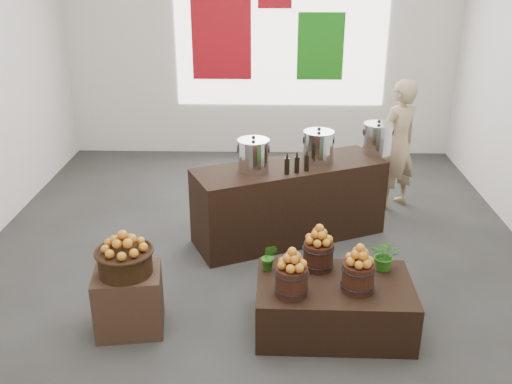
{
  "coord_description": "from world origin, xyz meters",
  "views": [
    {
      "loc": [
        0.15,
        -5.34,
        3.03
      ],
      "look_at": [
        0.02,
        -0.4,
        0.94
      ],
      "focal_mm": 40.0,
      "sensor_mm": 36.0,
      "label": 1
    }
  ],
  "objects_px": {
    "crate": "(129,301)",
    "wicker_basket": "(125,262)",
    "counter": "(289,202)",
    "stock_pot_center": "(318,147)",
    "stock_pot_left": "(253,156)",
    "display_table": "(334,305)",
    "stock_pot_right": "(378,139)",
    "shopper": "(397,145)"
  },
  "relations": [
    {
      "from": "counter",
      "to": "display_table",
      "type": "bearing_deg",
      "value": -103.3
    },
    {
      "from": "wicker_basket",
      "to": "stock_pot_right",
      "type": "height_order",
      "value": "stock_pot_right"
    },
    {
      "from": "stock_pot_left",
      "to": "shopper",
      "type": "relative_size",
      "value": 0.2
    },
    {
      "from": "counter",
      "to": "wicker_basket",
      "type": "bearing_deg",
      "value": -153.12
    },
    {
      "from": "wicker_basket",
      "to": "counter",
      "type": "xyz_separation_m",
      "value": [
        1.41,
        1.76,
        -0.22
      ]
    },
    {
      "from": "shopper",
      "to": "counter",
      "type": "bearing_deg",
      "value": 0.03
    },
    {
      "from": "crate",
      "to": "stock_pot_right",
      "type": "height_order",
      "value": "stock_pot_right"
    },
    {
      "from": "stock_pot_center",
      "to": "shopper",
      "type": "distance_m",
      "value": 1.32
    },
    {
      "from": "display_table",
      "to": "stock_pot_right",
      "type": "xyz_separation_m",
      "value": [
        0.68,
        2.17,
        0.81
      ]
    },
    {
      "from": "wicker_basket",
      "to": "shopper",
      "type": "distance_m",
      "value": 3.85
    },
    {
      "from": "stock_pot_center",
      "to": "stock_pot_right",
      "type": "distance_m",
      "value": 0.77
    },
    {
      "from": "crate",
      "to": "wicker_basket",
      "type": "relative_size",
      "value": 1.25
    },
    {
      "from": "shopper",
      "to": "wicker_basket",
      "type": "bearing_deg",
      "value": 9.96
    },
    {
      "from": "stock_pot_left",
      "to": "stock_pot_right",
      "type": "xyz_separation_m",
      "value": [
        1.41,
        0.64,
        0.0
      ]
    },
    {
      "from": "wicker_basket",
      "to": "stock_pot_center",
      "type": "relative_size",
      "value": 1.35
    },
    {
      "from": "crate",
      "to": "stock_pot_center",
      "type": "relative_size",
      "value": 1.69
    },
    {
      "from": "stock_pot_center",
      "to": "stock_pot_left",
      "type": "bearing_deg",
      "value": -155.58
    },
    {
      "from": "display_table",
      "to": "shopper",
      "type": "distance_m",
      "value": 2.88
    },
    {
      "from": "crate",
      "to": "stock_pot_left",
      "type": "height_order",
      "value": "stock_pot_left"
    },
    {
      "from": "display_table",
      "to": "shopper",
      "type": "height_order",
      "value": "shopper"
    },
    {
      "from": "crate",
      "to": "stock_pot_left",
      "type": "xyz_separation_m",
      "value": [
        1.02,
        1.58,
        0.76
      ]
    },
    {
      "from": "stock_pot_right",
      "to": "shopper",
      "type": "relative_size",
      "value": 0.2
    },
    {
      "from": "stock_pot_right",
      "to": "shopper",
      "type": "bearing_deg",
      "value": 53.6
    },
    {
      "from": "stock_pot_right",
      "to": "wicker_basket",
      "type": "bearing_deg",
      "value": -137.49
    },
    {
      "from": "stock_pot_right",
      "to": "stock_pot_center",
      "type": "bearing_deg",
      "value": -155.58
    },
    {
      "from": "display_table",
      "to": "stock_pot_left",
      "type": "distance_m",
      "value": 1.88
    },
    {
      "from": "display_table",
      "to": "stock_pot_left",
      "type": "bearing_deg",
      "value": 116.33
    },
    {
      "from": "crate",
      "to": "wicker_basket",
      "type": "xyz_separation_m",
      "value": [
        0.0,
        0.0,
        0.38
      ]
    },
    {
      "from": "stock_pot_left",
      "to": "stock_pot_right",
      "type": "height_order",
      "value": "same"
    },
    {
      "from": "stock_pot_left",
      "to": "counter",
      "type": "bearing_deg",
      "value": 24.42
    },
    {
      "from": "crate",
      "to": "stock_pot_center",
      "type": "xyz_separation_m",
      "value": [
        1.72,
        1.9,
        0.76
      ]
    },
    {
      "from": "crate",
      "to": "stock_pot_left",
      "type": "bearing_deg",
      "value": 57.31
    },
    {
      "from": "display_table",
      "to": "crate",
      "type": "bearing_deg",
      "value": -177.52
    },
    {
      "from": "crate",
      "to": "counter",
      "type": "bearing_deg",
      "value": 51.31
    },
    {
      "from": "stock_pot_center",
      "to": "stock_pot_right",
      "type": "xyz_separation_m",
      "value": [
        0.7,
        0.32,
        0.0
      ]
    },
    {
      "from": "stock_pot_left",
      "to": "stock_pot_right",
      "type": "relative_size",
      "value": 1.0
    },
    {
      "from": "counter",
      "to": "stock_pot_center",
      "type": "bearing_deg",
      "value": 0.0
    },
    {
      "from": "stock_pot_left",
      "to": "stock_pot_center",
      "type": "distance_m",
      "value": 0.77
    },
    {
      "from": "crate",
      "to": "counter",
      "type": "height_order",
      "value": "counter"
    },
    {
      "from": "crate",
      "to": "wicker_basket",
      "type": "distance_m",
      "value": 0.38
    },
    {
      "from": "stock_pot_center",
      "to": "shopper",
      "type": "relative_size",
      "value": 0.2
    },
    {
      "from": "crate",
      "to": "stock_pot_left",
      "type": "relative_size",
      "value": 1.69
    }
  ]
}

